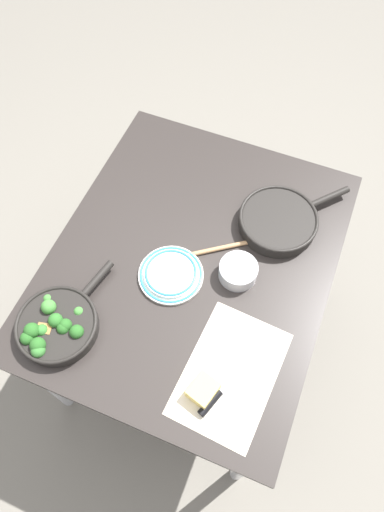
{
  "coord_description": "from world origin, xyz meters",
  "views": [
    {
      "loc": [
        -0.67,
        -0.27,
        2.1
      ],
      "look_at": [
        0.0,
        0.0,
        0.78
      ],
      "focal_mm": 32.0,
      "sensor_mm": 36.0,
      "label": 1
    }
  ],
  "objects_px": {
    "grater_knife": "(222,389)",
    "prep_bowl_steel": "(238,272)",
    "skillet_eggs": "(279,221)",
    "wooden_spoon": "(244,243)",
    "dinner_plate_stack": "(171,274)",
    "cheese_block": "(203,390)",
    "skillet_broccoli": "(56,325)"
  },
  "relations": [
    {
      "from": "grater_knife",
      "to": "prep_bowl_steel",
      "type": "xyz_separation_m",
      "value": [
        0.36,
        0.08,
        0.02
      ]
    },
    {
      "from": "skillet_eggs",
      "to": "wooden_spoon",
      "type": "bearing_deg",
      "value": -173.82
    },
    {
      "from": "wooden_spoon",
      "to": "prep_bowl_steel",
      "type": "relative_size",
      "value": 2.35
    },
    {
      "from": "wooden_spoon",
      "to": "prep_bowl_steel",
      "type": "bearing_deg",
      "value": -117.83
    },
    {
      "from": "wooden_spoon",
      "to": "dinner_plate_stack",
      "type": "bearing_deg",
      "value": -167.77
    },
    {
      "from": "cheese_block",
      "to": "skillet_eggs",
      "type": "bearing_deg",
      "value": -3.04
    },
    {
      "from": "skillet_broccoli",
      "to": "skillet_eggs",
      "type": "distance_m",
      "value": 0.8
    },
    {
      "from": "wooden_spoon",
      "to": "dinner_plate_stack",
      "type": "height_order",
      "value": "dinner_plate_stack"
    },
    {
      "from": "skillet_broccoli",
      "to": "dinner_plate_stack",
      "type": "bearing_deg",
      "value": -27.47
    },
    {
      "from": "wooden_spoon",
      "to": "cheese_block",
      "type": "relative_size",
      "value": 3.04
    },
    {
      "from": "skillet_broccoli",
      "to": "dinner_plate_stack",
      "type": "relative_size",
      "value": 1.77
    },
    {
      "from": "wooden_spoon",
      "to": "grater_knife",
      "type": "height_order",
      "value": "grater_knife"
    },
    {
      "from": "grater_knife",
      "to": "cheese_block",
      "type": "height_order",
      "value": "cheese_block"
    },
    {
      "from": "grater_knife",
      "to": "dinner_plate_stack",
      "type": "distance_m",
      "value": 0.4
    },
    {
      "from": "skillet_broccoli",
      "to": "dinner_plate_stack",
      "type": "distance_m",
      "value": 0.39
    },
    {
      "from": "skillet_broccoli",
      "to": "cheese_block",
      "type": "bearing_deg",
      "value": -78.96
    },
    {
      "from": "cheese_block",
      "to": "prep_bowl_steel",
      "type": "bearing_deg",
      "value": 4.67
    },
    {
      "from": "grater_knife",
      "to": "prep_bowl_steel",
      "type": "bearing_deg",
      "value": 31.17
    },
    {
      "from": "grater_knife",
      "to": "dinner_plate_stack",
      "type": "relative_size",
      "value": 1.23
    },
    {
      "from": "prep_bowl_steel",
      "to": "skillet_broccoli",
      "type": "bearing_deg",
      "value": 130.24
    },
    {
      "from": "wooden_spoon",
      "to": "prep_bowl_steel",
      "type": "xyz_separation_m",
      "value": [
        -0.12,
        -0.02,
        0.02
      ]
    },
    {
      "from": "dinner_plate_stack",
      "to": "cheese_block",
      "type": "bearing_deg",
      "value": -142.99
    },
    {
      "from": "skillet_eggs",
      "to": "dinner_plate_stack",
      "type": "xyz_separation_m",
      "value": [
        -0.32,
        0.27,
        -0.01
      ]
    },
    {
      "from": "grater_knife",
      "to": "prep_bowl_steel",
      "type": "relative_size",
      "value": 2.09
    },
    {
      "from": "grater_knife",
      "to": "skillet_eggs",
      "type": "bearing_deg",
      "value": 20.2
    },
    {
      "from": "dinner_plate_stack",
      "to": "wooden_spoon",
      "type": "bearing_deg",
      "value": -42.0
    },
    {
      "from": "cheese_block",
      "to": "grater_knife",
      "type": "bearing_deg",
      "value": -60.96
    },
    {
      "from": "wooden_spoon",
      "to": "dinner_plate_stack",
      "type": "xyz_separation_m",
      "value": [
        -0.2,
        0.18,
        0.0
      ]
    },
    {
      "from": "skillet_eggs",
      "to": "prep_bowl_steel",
      "type": "height_order",
      "value": "prep_bowl_steel"
    },
    {
      "from": "skillet_broccoli",
      "to": "grater_knife",
      "type": "relative_size",
      "value": 1.45
    },
    {
      "from": "skillet_eggs",
      "to": "dinner_plate_stack",
      "type": "distance_m",
      "value": 0.42
    },
    {
      "from": "skillet_broccoli",
      "to": "dinner_plate_stack",
      "type": "xyz_separation_m",
      "value": [
        0.3,
        -0.25,
        -0.02
      ]
    }
  ]
}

